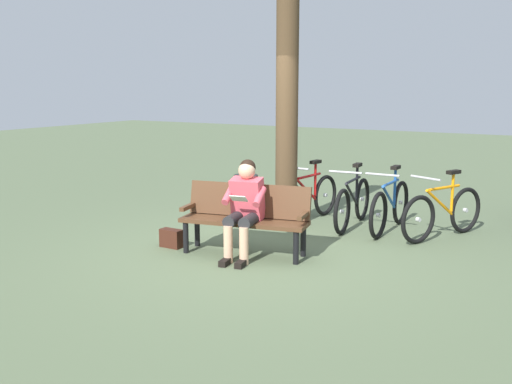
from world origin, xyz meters
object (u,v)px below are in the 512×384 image
person_reading (245,204)px  bench (246,214)px  litter_bin (246,199)px  bicycle_orange (390,207)px  bicycle_silver (443,213)px  bicycle_purple (309,198)px  handbag (171,238)px  bicycle_red (353,203)px  tree_trunk (287,107)px

person_reading → bench: bearing=-76.3°
bench → litter_bin: 1.59m
bench → person_reading: 0.23m
person_reading → bicycle_orange: bearing=-128.8°
bicycle_silver → bicycle_purple: bearing=-65.3°
bench → bicycle_purple: size_ratio=0.99×
bench → handbag: (0.98, 0.27, -0.39)m
litter_bin → bicycle_red: bearing=-157.2°
handbag → tree_trunk: size_ratio=0.08×
litter_bin → bicycle_orange: size_ratio=0.45×
person_reading → bicycle_purple: person_reading is taller
bicycle_purple → bicycle_orange: bearing=97.9°
handbag → person_reading: bearing=-173.6°
handbag → bicycle_purple: bearing=-112.1°
handbag → litter_bin: 1.66m
bench → bicycle_red: 2.09m
bicycle_silver → bicycle_purple: 2.04m
bench → bicycle_purple: (0.06, -1.99, -0.15)m
bicycle_silver → bicycle_red: (1.31, 0.01, 0.00)m
person_reading → litter_bin: person_reading is taller
tree_trunk → bicycle_silver: size_ratio=2.30×
handbag → bicycle_red: size_ratio=0.18×
tree_trunk → litter_bin: size_ratio=4.74×
handbag → bicycle_orange: 3.18m
litter_bin → bicycle_red: (-1.48, -0.62, -0.02)m
bench → bicycle_orange: size_ratio=0.99×
tree_trunk → bicycle_silver: bearing=-167.7°
bench → person_reading: bearing=103.7°
litter_bin → bicycle_red: bicycle_red is taller
handbag → bicycle_purple: bicycle_purple is taller
bench → bicycle_silver: (-1.97, -1.99, -0.15)m
handbag → bicycle_silver: bearing=-142.6°
person_reading → tree_trunk: 2.02m
tree_trunk → bicycle_purple: size_ratio=2.13×
person_reading → bicycle_red: (-0.59, -2.13, -0.31)m
bicycle_silver → litter_bin: bearing=-52.5°
tree_trunk → bicycle_silver: tree_trunk is taller
person_reading → bicycle_orange: person_reading is taller
bench → bicycle_silver: 2.80m
bicycle_purple → tree_trunk: bearing=-10.5°
tree_trunk → bicycle_orange: (-1.43, -0.51, -1.42)m
handbag → bench: bearing=-164.5°
bicycle_red → bicycle_purple: 0.73m
bench → bicycle_red: size_ratio=0.99×
person_reading → bicycle_silver: bearing=-142.6°
litter_bin → bicycle_orange: (-2.04, -0.66, -0.02)m
bicycle_silver → bicycle_purple: size_ratio=0.93×
bench → person_reading: (-0.07, 0.15, 0.16)m
person_reading → tree_trunk: bearing=-91.3°
bench → bicycle_purple: 2.00m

